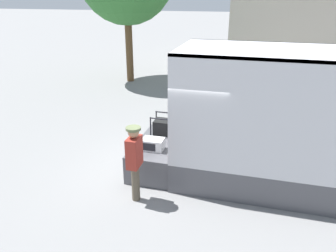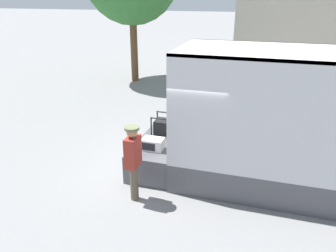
# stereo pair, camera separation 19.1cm
# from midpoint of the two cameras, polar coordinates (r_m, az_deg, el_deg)

# --- Properties ---
(ground_plane) EXTENTS (160.00, 160.00, 0.00)m
(ground_plane) POSITION_cam_midpoint_polar(r_m,az_deg,el_deg) (8.72, 1.37, -7.39)
(ground_plane) COLOR gray
(tailgate_deck) EXTENTS (1.12, 2.22, 0.71)m
(tailgate_deck) POSITION_cam_midpoint_polar(r_m,az_deg,el_deg) (8.69, -2.20, -4.87)
(tailgate_deck) COLOR #4C4C51
(tailgate_deck) RESTS_ON ground
(microwave) EXTENTS (0.52, 0.37, 0.28)m
(microwave) POSITION_cam_midpoint_polar(r_m,az_deg,el_deg) (8.06, -3.30, -3.19)
(microwave) COLOR white
(microwave) RESTS_ON tailgate_deck
(portable_generator) EXTENTS (0.60, 0.55, 0.54)m
(portable_generator) POSITION_cam_midpoint_polar(r_m,az_deg,el_deg) (8.94, -1.29, -0.12)
(portable_generator) COLOR black
(portable_generator) RESTS_ON tailgate_deck
(worker_person) EXTENTS (0.31, 0.44, 1.75)m
(worker_person) POSITION_cam_midpoint_polar(r_m,az_deg,el_deg) (7.02, -6.64, -5.29)
(worker_person) COLOR brown
(worker_person) RESTS_ON ground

